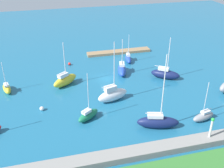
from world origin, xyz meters
TOP-DOWN VIEW (x-y plane):
  - water at (0.00, 0.00)m, footprint 160.00×160.00m
  - pier_dock at (-7.57, -15.58)m, footprint 18.96×2.75m
  - breakwater at (0.00, 26.80)m, footprint 67.17×2.54m
  - harbor_beacon at (-11.03, 26.80)m, footprint 0.56×0.56m
  - sailboat_blue_lone_south at (-8.33, -8.79)m, footprint 2.35×5.17m
  - sailboat_navy_near_pier at (-13.90, 3.24)m, footprint 7.11×5.96m
  - sailboat_yellow_lone_north at (9.90, 0.74)m, footprint 6.49×5.58m
  - sailboat_white_far_north at (1.02, 10.05)m, footprint 7.11×4.01m
  - sailboat_green_outer_mooring at (7.09, 15.32)m, footprint 4.93×4.25m
  - sailboat_blue_off_beacon at (-4.47, -1.81)m, footprint 3.50×6.56m
  - sailboat_navy_along_channel at (-4.46, 20.95)m, footprint 7.77×4.10m
  - sailboat_gray_by_breakwater at (-13.58, 20.99)m, footprint 4.98×2.60m
  - sailboat_yellow_west_end at (22.67, 0.67)m, footprint 2.55×4.77m
  - mooring_buoy_white at (15.43, 10.21)m, footprint 0.86×0.86m
  - mooring_buoy_red at (7.70, -10.31)m, footprint 0.77×0.77m

SIDE VIEW (x-z plane):
  - water at x=0.00m, z-range 0.00..0.00m
  - pier_dock at x=-7.57m, z-range 0.00..0.71m
  - mooring_buoy_red at x=7.70m, z-range 0.00..0.77m
  - mooring_buoy_white at x=15.43m, z-range 0.00..0.86m
  - breakwater at x=0.00m, z-range 0.00..1.17m
  - sailboat_gray_by_breakwater at x=-13.58m, z-range -3.18..4.87m
  - sailboat_blue_lone_south at x=-8.33m, z-range -3.01..4.79m
  - sailboat_green_outer_mooring at x=7.09m, z-range -3.78..5.59m
  - sailboat_yellow_west_end at x=22.67m, z-range -2.55..4.39m
  - sailboat_blue_off_beacon at x=-4.47m, z-range -3.42..5.71m
  - sailboat_navy_near_pier at x=-13.90m, z-range -3.98..6.38m
  - sailboat_navy_along_channel at x=-4.46m, z-range -5.73..8.28m
  - sailboat_yellow_lone_north at x=9.90m, z-range -3.80..6.43m
  - sailboat_white_far_north at x=1.02m, z-range -4.95..7.84m
  - harbor_beacon at x=-11.03m, z-range 1.45..5.18m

